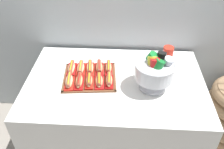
{
  "coord_description": "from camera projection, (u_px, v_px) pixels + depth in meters",
  "views": [
    {
      "loc": [
        0.06,
        -1.45,
        1.99
      ],
      "look_at": [
        -0.03,
        0.05,
        0.82
      ],
      "focal_mm": 38.67,
      "sensor_mm": 36.0,
      "label": 1
    }
  ],
  "objects": [
    {
      "name": "hot_dog_2",
      "position": [
        89.0,
        81.0,
        1.81
      ],
      "size": [
        0.07,
        0.16,
        0.06
      ],
      "color": "red",
      "rests_on": "serving_tray"
    },
    {
      "name": "serving_tray",
      "position": [
        90.0,
        77.0,
        1.9
      ],
      "size": [
        0.44,
        0.4,
        0.01
      ],
      "color": "brown",
      "rests_on": "buffet_table"
    },
    {
      "name": "ground_plane",
      "position": [
        115.0,
        144.0,
        2.36
      ],
      "size": [
        10.0,
        10.0,
        0.0
      ],
      "primitive_type": "plane",
      "color": "gray"
    },
    {
      "name": "cup_stack",
      "position": [
        167.0,
        58.0,
        1.95
      ],
      "size": [
        0.08,
        0.08,
        0.19
      ],
      "color": "red",
      "rests_on": "buffet_table"
    },
    {
      "name": "buffet_table",
      "position": [
        115.0,
        114.0,
        2.1
      ],
      "size": [
        1.39,
        0.91,
        0.8
      ],
      "color": "white",
      "rests_on": "ground_plane"
    },
    {
      "name": "hot_dog_7",
      "position": [
        90.0,
        68.0,
        1.94
      ],
      "size": [
        0.09,
        0.19,
        0.06
      ],
      "color": "red",
      "rests_on": "serving_tray"
    },
    {
      "name": "hot_dog_9",
      "position": [
        109.0,
        68.0,
        1.95
      ],
      "size": [
        0.07,
        0.17,
        0.06
      ],
      "color": "red",
      "rests_on": "serving_tray"
    },
    {
      "name": "hot_dog_5",
      "position": [
        71.0,
        68.0,
        1.94
      ],
      "size": [
        0.08,
        0.18,
        0.06
      ],
      "color": "red",
      "rests_on": "serving_tray"
    },
    {
      "name": "hot_dog_3",
      "position": [
        99.0,
        81.0,
        1.82
      ],
      "size": [
        0.08,
        0.17,
        0.06
      ],
      "color": "red",
      "rests_on": "serving_tray"
    },
    {
      "name": "hot_dog_0",
      "position": [
        69.0,
        81.0,
        1.81
      ],
      "size": [
        0.09,
        0.18,
        0.06
      ],
      "color": "red",
      "rests_on": "serving_tray"
    },
    {
      "name": "hot_dog_6",
      "position": [
        81.0,
        68.0,
        1.94
      ],
      "size": [
        0.08,
        0.18,
        0.06
      ],
      "color": "red",
      "rests_on": "serving_tray"
    },
    {
      "name": "punch_bowl",
      "position": [
        155.0,
        70.0,
        1.71
      ],
      "size": [
        0.29,
        0.29,
        0.28
      ],
      "color": "silver",
      "rests_on": "buffet_table"
    },
    {
      "name": "hot_dog_4",
      "position": [
        109.0,
        80.0,
        1.82
      ],
      "size": [
        0.07,
        0.16,
        0.06
      ],
      "color": "#B21414",
      "rests_on": "serving_tray"
    },
    {
      "name": "hot_dog_1",
      "position": [
        79.0,
        81.0,
        1.81
      ],
      "size": [
        0.08,
        0.18,
        0.06
      ],
      "color": "#B21414",
      "rests_on": "serving_tray"
    },
    {
      "name": "hot_dog_8",
      "position": [
        99.0,
        68.0,
        1.94
      ],
      "size": [
        0.08,
        0.18,
        0.06
      ],
      "color": "red",
      "rests_on": "serving_tray"
    }
  ]
}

